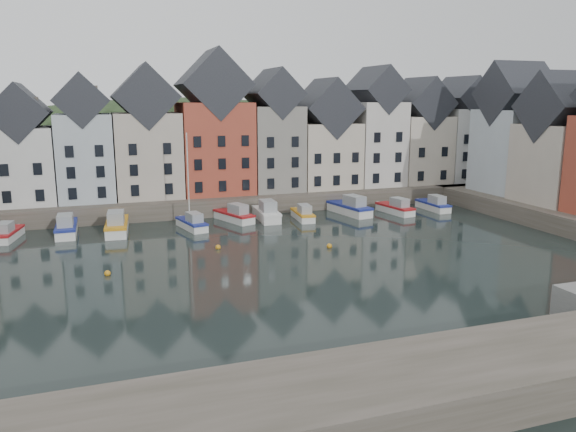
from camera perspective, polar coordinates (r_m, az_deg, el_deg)
name	(u,v)px	position (r m, az deg, el deg)	size (l,w,h in m)	color
ground	(286,269)	(46.46, -0.18, -5.38)	(260.00, 260.00, 0.00)	black
far_quay	(213,197)	(74.51, -7.67, 1.88)	(90.00, 16.00, 2.00)	#433F33
near_wall	(228,423)	(24.11, -6.13, -20.16)	(50.00, 6.00, 2.00)	#433F33
hillside	(187,277)	(103.99, -10.26, -6.12)	(153.60, 70.40, 64.00)	#1E2F17
far_terrace	(239,138)	(72.33, -5.01, 7.93)	(72.37, 8.16, 17.78)	beige
right_terrace	(564,142)	(71.17, 26.24, 6.73)	(8.30, 24.25, 16.36)	#AAB5BC
mooring_buoys	(224,255)	(50.32, -6.48, -3.92)	(20.50, 5.50, 0.50)	orange
boat_a	(8,234)	(62.25, -26.59, -1.62)	(2.61, 5.58, 2.06)	silver
boat_b	(66,228)	(61.98, -21.60, -1.12)	(2.07, 6.49, 2.49)	silver
boat_c	(117,226)	(61.06, -17.00, -0.93)	(2.76, 7.15, 2.69)	silver
boat_d	(192,223)	(61.04, -9.71, -0.70)	(2.83, 5.69, 10.43)	silver
boat_e	(235,215)	(64.26, -5.42, 0.05)	(3.83, 6.28, 2.30)	silver
boat_f	(266,213)	(64.96, -2.23, 0.31)	(2.46, 6.89, 2.60)	silver
boat_g	(303,214)	(64.92, 1.54, 0.16)	(2.14, 5.48, 2.06)	silver
boat_h	(350,208)	(68.28, 6.35, 0.82)	(3.36, 7.18, 2.65)	silver
boat_i	(396,208)	(69.60, 10.90, 0.78)	(2.61, 5.96, 2.21)	silver
boat_j	(434,205)	(72.82, 14.58, 1.09)	(1.81, 5.68, 2.17)	silver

